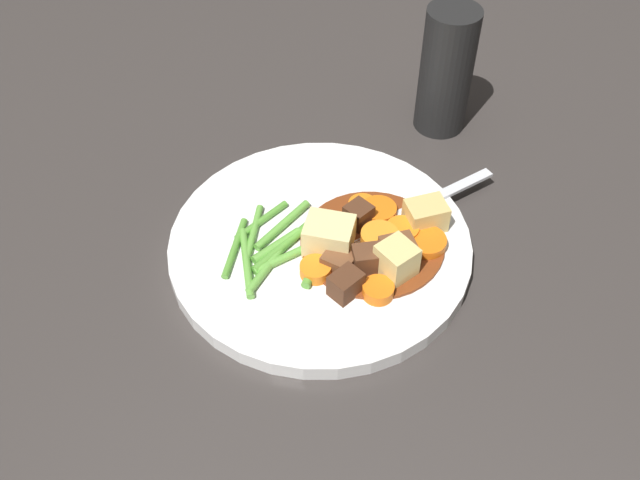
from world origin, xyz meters
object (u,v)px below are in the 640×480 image
object	(u,v)px
dinner_plate	(320,246)
meat_chunk_0	(358,216)
carrot_slice_1	(426,245)
meat_chunk_1	(398,250)
potato_chunk_0	(396,261)
potato_chunk_1	(426,216)
meat_chunk_3	(346,284)
carrot_slice_2	(378,290)
meat_chunk_4	(370,260)
pepper_mill	(446,71)
carrot_slice_0	(321,270)
meat_chunk_2	(339,262)
fork	(410,210)
potato_chunk_2	(329,236)
carrot_slice_3	(380,237)
carrot_slice_5	(379,211)
carrot_slice_4	(402,232)
carrot_slice_6	(362,207)

from	to	relation	value
dinner_plate	meat_chunk_0	size ratio (longest dim) A/B	11.94
carrot_slice_1	meat_chunk_1	world-z (taller)	meat_chunk_1
potato_chunk_0	meat_chunk_0	size ratio (longest dim) A/B	1.43
potato_chunk_1	meat_chunk_3	bearing A→B (deg)	-128.01
dinner_plate	carrot_slice_2	bearing A→B (deg)	-46.56
meat_chunk_4	pepper_mill	world-z (taller)	pepper_mill
meat_chunk_4	meat_chunk_3	bearing A→B (deg)	-123.82
carrot_slice_1	potato_chunk_1	world-z (taller)	potato_chunk_1
carrot_slice_0	meat_chunk_2	distance (m)	0.02
meat_chunk_2	fork	bearing A→B (deg)	51.29
potato_chunk_2	meat_chunk_0	distance (m)	0.04
carrot_slice_3	meat_chunk_3	world-z (taller)	meat_chunk_3
carrot_slice_5	fork	world-z (taller)	carrot_slice_5
carrot_slice_0	carrot_slice_5	size ratio (longest dim) A/B	0.84
carrot_slice_5	carrot_slice_3	bearing A→B (deg)	-86.80
dinner_plate	fork	bearing A→B (deg)	28.71
meat_chunk_0	meat_chunk_2	xyz separation A→B (m)	(-0.01, -0.05, -0.00)
pepper_mill	meat_chunk_2	bearing A→B (deg)	-111.65
potato_chunk_2	fork	size ratio (longest dim) A/B	0.27
meat_chunk_3	carrot_slice_3	bearing A→B (deg)	66.57
carrot_slice_2	potato_chunk_0	bearing A→B (deg)	60.65
carrot_slice_5	meat_chunk_0	bearing A→B (deg)	-142.73
potato_chunk_2	carrot_slice_5	bearing A→B (deg)	47.11
meat_chunk_1	fork	bearing A→B (deg)	79.46
carrot_slice_3	carrot_slice_2	bearing A→B (deg)	-88.77
carrot_slice_4	pepper_mill	distance (m)	0.19
meat_chunk_0	meat_chunk_4	bearing A→B (deg)	-75.87
carrot_slice_0	carrot_slice_6	size ratio (longest dim) A/B	1.03
meat_chunk_3	meat_chunk_2	bearing A→B (deg)	107.14
dinner_plate	carrot_slice_5	distance (m)	0.06
carrot_slice_3	carrot_slice_6	world-z (taller)	carrot_slice_3
pepper_mill	carrot_slice_0	bearing A→B (deg)	-114.08
potato_chunk_2	meat_chunk_1	bearing A→B (deg)	-5.05
potato_chunk_2	carrot_slice_4	bearing A→B (deg)	16.72
carrot_slice_0	carrot_slice_6	bearing A→B (deg)	68.67
carrot_slice_2	fork	xyz separation A→B (m)	(0.02, 0.10, -0.00)
carrot_slice_0	meat_chunk_4	bearing A→B (deg)	13.56
carrot_slice_4	pepper_mill	size ratio (longest dim) A/B	0.22
carrot_slice_2	meat_chunk_3	distance (m)	0.03
carrot_slice_2	potato_chunk_1	distance (m)	0.09
carrot_slice_4	carrot_slice_2	bearing A→B (deg)	-105.34
carrot_slice_0	pepper_mill	world-z (taller)	pepper_mill
dinner_plate	potato_chunk_1	bearing A→B (deg)	16.03
potato_chunk_1	carrot_slice_2	bearing A→B (deg)	-114.86
carrot_slice_3	pepper_mill	world-z (taller)	pepper_mill
carrot_slice_1	potato_chunk_1	distance (m)	0.03
meat_chunk_3	meat_chunk_4	world-z (taller)	meat_chunk_4
dinner_plate	carrot_slice_1	distance (m)	0.09
meat_chunk_4	potato_chunk_0	bearing A→B (deg)	-8.23
carrot_slice_2	carrot_slice_6	xyz separation A→B (m)	(-0.02, 0.09, -0.00)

